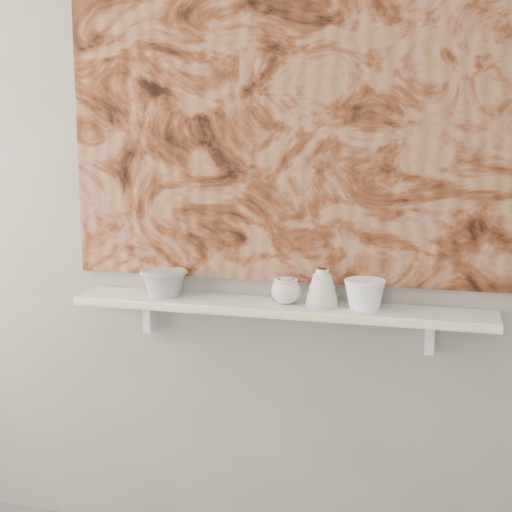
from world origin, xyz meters
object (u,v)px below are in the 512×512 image
(bowl_grey, at_px, (164,283))
(bowl_white, at_px, (365,294))
(cup_cream, at_px, (286,291))
(bell_vessel, at_px, (322,288))
(shelf, at_px, (278,308))
(painting, at_px, (285,116))

(bowl_grey, height_order, bowl_white, bowl_white)
(cup_cream, height_order, bell_vessel, bell_vessel)
(shelf, distance_m, cup_cream, 0.06)
(bowl_grey, distance_m, bowl_white, 0.69)
(bell_vessel, bearing_deg, bowl_white, 0.00)
(bowl_grey, xyz_separation_m, bell_vessel, (0.55, 0.00, 0.01))
(bowl_grey, bearing_deg, bowl_white, 0.00)
(bowl_grey, xyz_separation_m, cup_cream, (0.43, 0.00, -0.00))
(cup_cream, relative_size, bell_vessel, 0.79)
(cup_cream, bearing_deg, bowl_grey, 180.00)
(shelf, height_order, bowl_grey, bowl_grey)
(painting, height_order, bell_vessel, painting)
(bowl_grey, relative_size, bowl_white, 1.23)
(shelf, relative_size, bell_vessel, 11.37)
(painting, bearing_deg, cup_cream, -72.00)
(painting, xyz_separation_m, bowl_grey, (-0.40, -0.08, -0.56))
(bowl_grey, relative_size, cup_cream, 1.69)
(painting, bearing_deg, bell_vessel, -28.96)
(shelf, xyz_separation_m, bowl_grey, (-0.40, 0.00, 0.06))
(painting, xyz_separation_m, bell_vessel, (0.15, -0.08, -0.55))
(shelf, height_order, painting, painting)
(cup_cream, bearing_deg, painting, 108.00)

